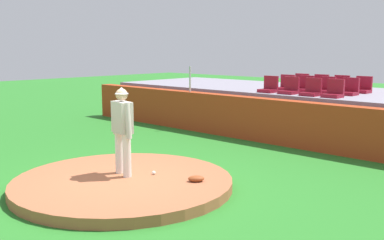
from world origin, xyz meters
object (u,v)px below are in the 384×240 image
stadium_chair_1 (290,89)px  stadium_chair_7 (349,90)px  stadium_chair_6 (326,88)px  stadium_chair_0 (269,87)px  stadium_chair_9 (320,85)px  pitcher (122,125)px  fielding_glove (196,179)px  stadium_chair_11 (363,88)px  stadium_chair_4 (286,86)px  stadium_chair_3 (334,92)px  stadium_chair_5 (305,87)px  stadium_chair_2 (312,90)px  baseball (154,173)px  stadium_chair_8 (300,84)px  stadium_chair_10 (340,86)px

stadium_chair_1 → stadium_chair_7: size_ratio=1.00×
stadium_chair_6 → stadium_chair_7: size_ratio=1.00×
stadium_chair_0 → stadium_chair_9: (0.76, 1.78, 0.00)m
pitcher → fielding_glove: (1.34, 0.64, -0.94)m
stadium_chair_6 → stadium_chair_11: bearing=-129.7°
stadium_chair_6 → stadium_chair_4: bearing=0.1°
stadium_chair_3 → stadium_chair_11: size_ratio=1.00×
stadium_chair_3 → stadium_chair_9: same height
stadium_chair_6 → stadium_chair_11: same height
stadium_chair_5 → fielding_glove: bearing=103.0°
fielding_glove → stadium_chair_5: 6.91m
stadium_chair_2 → stadium_chair_1: bearing=-3.0°
baseball → stadium_chair_4: (-1.29, 6.84, 1.23)m
stadium_chair_5 → stadium_chair_8: (-0.67, 0.87, 0.00)m
stadium_chair_0 → stadium_chair_2: (1.44, -0.02, 0.00)m
pitcher → stadium_chair_6: (0.52, 7.26, 0.28)m
baseball → stadium_chair_8: stadium_chair_8 is taller
stadium_chair_2 → stadium_chair_9: size_ratio=1.00×
stadium_chair_1 → stadium_chair_5: same height
pitcher → stadium_chair_9: pitcher is taller
stadium_chair_0 → stadium_chair_7: 2.32m
stadium_chair_3 → stadium_chair_7: 0.90m
stadium_chair_3 → stadium_chair_6: same height
stadium_chair_8 → stadium_chair_11: 2.11m
baseball → stadium_chair_9: bearing=94.2°
fielding_glove → stadium_chair_6: (-0.82, 6.62, 1.22)m
baseball → stadium_chair_7: size_ratio=0.15×
stadium_chair_3 → stadium_chair_10: 1.93m
stadium_chair_3 → stadium_chair_7: same height
pitcher → baseball: 1.12m
stadium_chair_6 → stadium_chair_10: size_ratio=1.00×
stadium_chair_1 → stadium_chair_3: same height
pitcher → stadium_chair_4: (-0.87, 7.26, 0.28)m
pitcher → stadium_chair_8: bearing=108.3°
baseball → fielding_glove: bearing=13.8°
stadium_chair_5 → stadium_chair_1: bearing=89.9°
baseball → stadium_chair_7: (0.83, 6.82, 1.23)m
stadium_chair_0 → stadium_chair_10: size_ratio=1.00×
stadium_chair_10 → stadium_chair_11: same height
pitcher → stadium_chair_8: pitcher is taller
pitcher → stadium_chair_1: bearing=104.0°
stadium_chair_1 → stadium_chair_8: same height
baseball → stadium_chair_6: stadium_chair_6 is taller
stadium_chair_1 → stadium_chair_4: size_ratio=1.00×
stadium_chair_1 → stadium_chair_2: size_ratio=1.00×
stadium_chair_6 → baseball: bearing=89.2°
stadium_chair_0 → stadium_chair_4: bearing=-91.8°
stadium_chair_9 → stadium_chair_6: bearing=127.1°
stadium_chair_2 → stadium_chair_0: bearing=-0.7°
stadium_chair_9 → baseball: bearing=94.2°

